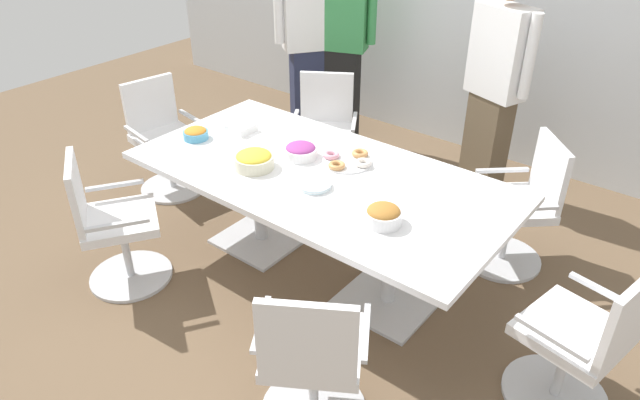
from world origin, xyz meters
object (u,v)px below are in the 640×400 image
object	(u,v)px
office_chair_0	(164,143)
office_chair_3	(581,346)
person_standing_1	(342,38)
napkin_pile	(241,128)
person_standing_0	(308,38)
conference_table	(320,190)
donut_platter	(348,160)
office_chair_2	(312,363)
snack_bowl_pretzels	(383,215)
plate_stack	(315,185)
office_chair_1	(112,229)
office_chair_5	(325,137)
snack_bowl_chips_yellow	(254,160)
snack_bowl_chips_orange	(196,133)
snack_bowl_candy_mix	(301,151)
office_chair_4	(518,210)
person_standing_2	(495,85)

from	to	relation	value
office_chair_0	office_chair_3	distance (m)	3.40
person_standing_1	napkin_pile	distance (m)	1.65
office_chair_3	person_standing_0	world-z (taller)	person_standing_0
conference_table	donut_platter	bearing A→B (deg)	75.11
office_chair_2	person_standing_1	size ratio (longest dim) A/B	0.48
office_chair_3	snack_bowl_pretzels	size ratio (longest dim) A/B	4.46
donut_platter	napkin_pile	bearing A→B (deg)	-174.56
office_chair_0	snack_bowl_pretzels	distance (m)	2.37
snack_bowl_pretzels	plate_stack	bearing A→B (deg)	172.52
office_chair_1	plate_stack	bearing A→B (deg)	68.39
office_chair_1	office_chair_5	distance (m)	1.92
office_chair_2	napkin_pile	size ratio (longest dim) A/B	5.34
conference_table	office_chair_1	size ratio (longest dim) A/B	2.64
office_chair_0	snack_bowl_pretzels	size ratio (longest dim) A/B	4.46
office_chair_3	snack_bowl_chips_yellow	xyz separation A→B (m)	(-2.06, -0.11, 0.40)
office_chair_2	napkin_pile	world-z (taller)	office_chair_2
office_chair_0	person_standing_1	size ratio (longest dim) A/B	0.48
donut_platter	office_chair_0	bearing A→B (deg)	-176.09
conference_table	snack_bowl_chips_orange	world-z (taller)	snack_bowl_chips_orange
office_chair_0	snack_bowl_candy_mix	xyz separation A→B (m)	(1.47, -0.00, 0.39)
office_chair_5	person_standing_1	xyz separation A→B (m)	(-0.38, 0.74, 0.59)
office_chair_4	person_standing_0	bearing A→B (deg)	32.11
snack_bowl_candy_mix	snack_bowl_pretzels	bearing A→B (deg)	-20.69
conference_table	napkin_pile	distance (m)	0.84
conference_table	office_chair_3	size ratio (longest dim) A/B	2.64
office_chair_3	napkin_pile	xyz separation A→B (m)	(-2.51, 0.22, 0.37)
person_standing_0	plate_stack	bearing A→B (deg)	75.96
conference_table	person_standing_0	distance (m)	2.10
office_chair_2	person_standing_2	bearing A→B (deg)	65.58
office_chair_3	snack_bowl_chips_yellow	distance (m)	2.10
office_chair_2	person_standing_2	distance (m)	2.72
office_chair_4	office_chair_5	size ratio (longest dim) A/B	1.00
person_standing_1	snack_bowl_pretzels	distance (m)	2.63
office_chair_5	snack_bowl_candy_mix	xyz separation A→B (m)	(0.51, -0.91, 0.39)
office_chair_1	office_chair_2	size ratio (longest dim) A/B	1.00
snack_bowl_candy_mix	donut_platter	xyz separation A→B (m)	(0.29, 0.12, -0.03)
person_standing_2	snack_bowl_chips_orange	xyz separation A→B (m)	(-1.37, -1.80, -0.14)
person_standing_1	plate_stack	bearing A→B (deg)	101.88
office_chair_0	snack_bowl_pretzels	bearing A→B (deg)	92.34
snack_bowl_chips_yellow	donut_platter	bearing A→B (deg)	44.69
conference_table	office_chair_2	bearing A→B (deg)	-53.36
conference_table	snack_bowl_chips_orange	bearing A→B (deg)	-171.24
person_standing_0	snack_bowl_chips_yellow	xyz separation A→B (m)	(1.00, -1.76, -0.19)
person_standing_0	office_chair_1	bearing A→B (deg)	44.96
plate_stack	office_chair_1	bearing A→B (deg)	-144.61
office_chair_0	snack_bowl_candy_mix	distance (m)	1.52
snack_bowl_pretzels	plate_stack	xyz separation A→B (m)	(-0.53, 0.07, -0.04)
office_chair_2	office_chair_4	xyz separation A→B (m)	(0.24, 1.90, 0.00)
snack_bowl_pretzels	office_chair_5	bearing A→B (deg)	137.87
person_standing_0	person_standing_2	xyz separation A→B (m)	(1.76, 0.10, -0.06)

